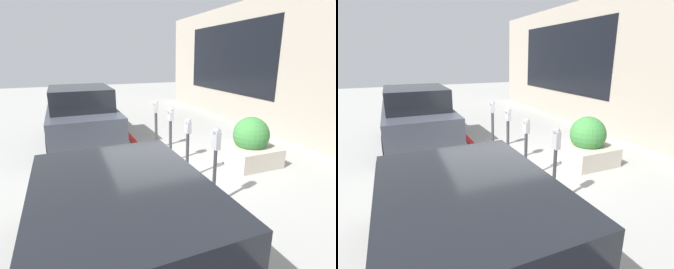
# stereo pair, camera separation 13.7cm
# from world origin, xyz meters

# --- Properties ---
(ground_plane) EXTENTS (40.00, 40.00, 0.00)m
(ground_plane) POSITION_xyz_m (0.00, 0.00, 0.00)
(ground_plane) COLOR #999993
(curb_strip) EXTENTS (19.00, 0.16, 0.04)m
(curb_strip) POSITION_xyz_m (0.00, 0.08, 0.02)
(curb_strip) COLOR red
(curb_strip) RESTS_ON ground_plane
(building_facade) EXTENTS (19.00, 0.17, 4.45)m
(building_facade) POSITION_xyz_m (0.00, -4.47, 2.23)
(building_facade) COLOR #9E9384
(building_facade) RESTS_ON ground_plane
(parking_meter_nearest) EXTENTS (0.15, 0.13, 1.42)m
(parking_meter_nearest) POSITION_xyz_m (-1.63, -0.31, 0.96)
(parking_meter_nearest) COLOR #38383D
(parking_meter_nearest) RESTS_ON ground_plane
(parking_meter_second) EXTENTS (0.15, 0.13, 1.32)m
(parking_meter_second) POSITION_xyz_m (-0.50, -0.34, 0.88)
(parking_meter_second) COLOR #38383D
(parking_meter_second) RESTS_ON ground_plane
(parking_meter_middle) EXTENTS (0.19, 0.16, 1.37)m
(parking_meter_middle) POSITION_xyz_m (0.48, -0.36, 0.95)
(parking_meter_middle) COLOR #38383D
(parking_meter_middle) RESTS_ON ground_plane
(parking_meter_fourth) EXTENTS (0.17, 0.14, 1.37)m
(parking_meter_fourth) POSITION_xyz_m (1.58, -0.38, 0.88)
(parking_meter_fourth) COLOR #38383D
(parking_meter_fourth) RESTS_ON ground_plane
(planter_box) EXTENTS (1.14, 1.16, 1.16)m
(planter_box) POSITION_xyz_m (-0.31, -2.12, 0.48)
(planter_box) COLOR #B2A899
(planter_box) RESTS_ON ground_plane
(parked_car_front) EXTENTS (4.05, 1.82, 1.43)m
(parked_car_front) POSITION_xyz_m (-2.87, 1.55, 0.78)
(parked_car_front) COLOR black
(parked_car_front) RESTS_ON ground_plane
(parked_car_middle) EXTENTS (3.94, 1.95, 1.69)m
(parked_car_middle) POSITION_xyz_m (2.94, 1.49, 0.86)
(parked_car_middle) COLOR #383D47
(parked_car_middle) RESTS_ON ground_plane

